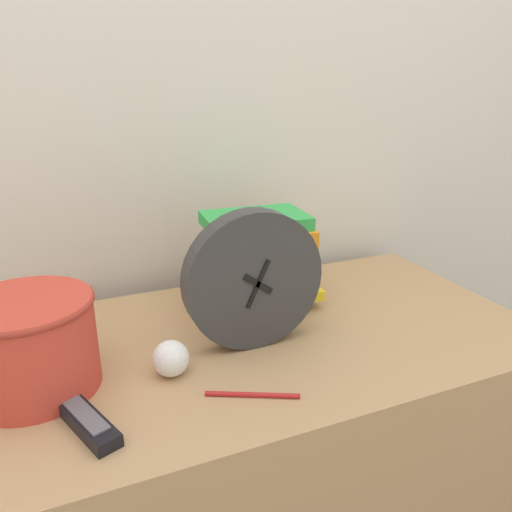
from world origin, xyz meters
TOP-DOWN VIEW (x-y plane):
  - wall_back at (0.00, 0.66)m, footprint 6.00×0.04m
  - desk at (0.00, 0.29)m, footprint 1.38×0.59m
  - desk_clock at (0.12, 0.26)m, footprint 0.26×0.05m
  - book_stack at (0.20, 0.43)m, footprint 0.24×0.19m
  - basket at (-0.27, 0.27)m, footprint 0.22×0.22m
  - tv_remote at (-0.21, 0.15)m, footprint 0.10×0.18m
  - crumpled_paper_ball at (-0.05, 0.22)m, footprint 0.06×0.06m
  - pen at (0.05, 0.11)m, footprint 0.14×0.07m

SIDE VIEW (x-z plane):
  - desk at x=0.00m, z-range 0.00..0.75m
  - pen at x=0.05m, z-range 0.75..0.76m
  - tv_remote at x=-0.21m, z-range 0.75..0.77m
  - crumpled_paper_ball at x=-0.05m, z-range 0.75..0.81m
  - basket at x=-0.27m, z-range 0.76..0.91m
  - book_stack at x=0.20m, z-range 0.75..0.95m
  - desk_clock at x=0.12m, z-range 0.75..1.01m
  - wall_back at x=0.00m, z-range 0.00..2.40m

